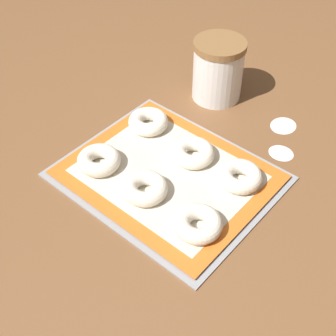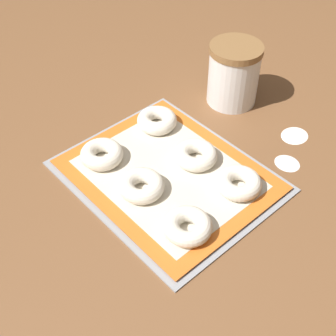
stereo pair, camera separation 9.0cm
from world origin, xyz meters
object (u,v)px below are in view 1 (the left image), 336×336
object	(u,v)px
bagel_front_right	(198,224)
bagel_back_left	(148,122)
bagel_front_center	(145,188)
bagel_back_right	(240,176)
bagel_front_left	(99,160)
flour_canister	(218,70)
bagel_back_center	(192,152)
baking_tray	(168,176)

from	to	relation	value
bagel_front_right	bagel_back_left	bearing A→B (deg)	149.22
bagel_front_center	bagel_back_right	distance (m)	0.20
bagel_front_left	bagel_back_left	size ratio (longest dim) A/B	1.00
bagel_front_left	bagel_back_left	xyz separation A→B (m)	(-0.01, 0.16, 0.00)
bagel_front_center	bagel_back_left	world-z (taller)	same
bagel_front_right	flour_canister	world-z (taller)	flour_canister
bagel_back_center	bagel_front_right	bearing A→B (deg)	-48.42
bagel_back_center	bagel_back_right	size ratio (longest dim) A/B	1.00
bagel_front_center	flour_canister	size ratio (longest dim) A/B	0.61
baking_tray	bagel_front_right	distance (m)	0.16
bagel_front_right	bagel_front_center	bearing A→B (deg)	178.96
bagel_front_right	bagel_back_center	xyz separation A→B (m)	(-0.13, 0.15, 0.00)
bagel_front_right	bagel_back_center	distance (m)	0.20
bagel_back_left	bagel_front_left	bearing A→B (deg)	-87.30
bagel_front_center	bagel_back_left	xyz separation A→B (m)	(-0.14, 0.16, 0.00)
bagel_front_center	baking_tray	bearing A→B (deg)	91.78
baking_tray	bagel_front_center	world-z (taller)	bagel_front_center
bagel_back_center	baking_tray	bearing A→B (deg)	-96.54
bagel_front_right	flour_canister	bearing A→B (deg)	121.92
baking_tray	flour_canister	bearing A→B (deg)	107.84
bagel_front_center	bagel_back_right	xyz separation A→B (m)	(0.13, 0.15, 0.00)
bagel_back_left	bagel_back_center	world-z (taller)	same
bagel_front_center	bagel_front_right	size ratio (longest dim) A/B	1.00
bagel_front_right	bagel_back_right	xyz separation A→B (m)	(-0.01, 0.15, 0.00)
bagel_front_center	bagel_front_right	world-z (taller)	same
bagel_back_right	bagel_back_left	bearing A→B (deg)	177.97
baking_tray	bagel_front_right	xyz separation A→B (m)	(0.14, -0.08, 0.02)
bagel_back_center	bagel_back_left	bearing A→B (deg)	173.75
bagel_front_center	bagel_back_center	xyz separation A→B (m)	(0.01, 0.14, 0.00)
bagel_front_left	bagel_front_center	bearing A→B (deg)	1.76
bagel_front_left	baking_tray	bearing A→B (deg)	31.48
bagel_front_left	flour_canister	bearing A→B (deg)	85.60
bagel_front_center	flour_canister	distance (m)	0.39
bagel_front_left	bagel_back_right	xyz separation A→B (m)	(0.26, 0.16, 0.00)
bagel_back_center	flour_canister	distance (m)	0.26
bagel_front_center	bagel_back_left	distance (m)	0.21
bagel_back_left	bagel_back_center	distance (m)	0.14
bagel_front_right	bagel_back_right	bearing A→B (deg)	93.90
bagel_front_left	bagel_front_center	distance (m)	0.13
bagel_back_left	flour_canister	world-z (taller)	flour_canister
bagel_front_center	bagel_back_center	bearing A→B (deg)	87.69
baking_tray	bagel_back_center	distance (m)	0.08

